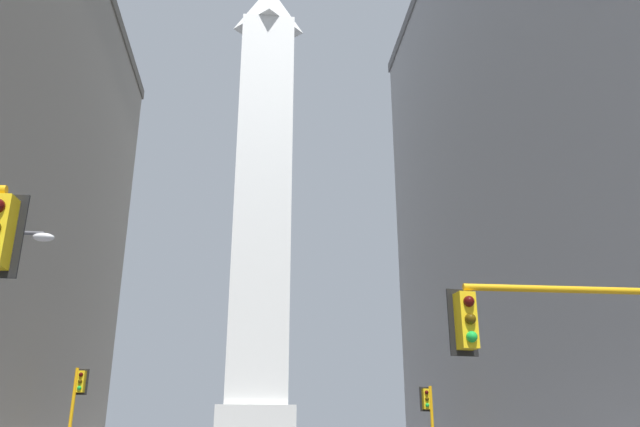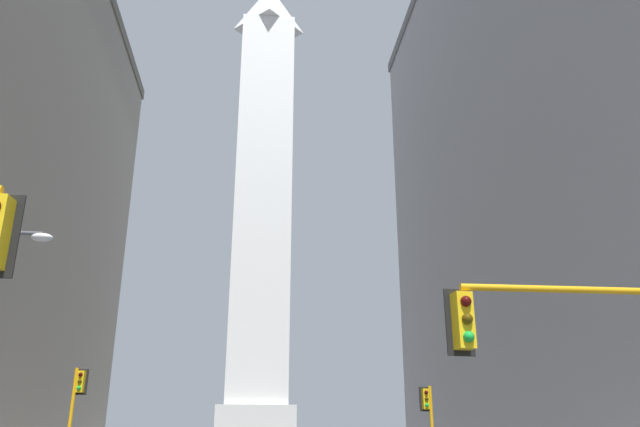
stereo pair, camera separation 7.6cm
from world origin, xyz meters
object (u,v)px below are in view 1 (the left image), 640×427
obelisk (263,200)px  traffic_light_mid_right (429,417)px  traffic_light_mid_left (75,405)px  traffic_light_near_right (627,343)px

obelisk → traffic_light_mid_right: obelisk is taller
obelisk → traffic_light_mid_right: (9.40, -40.93, -28.33)m
traffic_light_mid_right → obelisk: bearing=102.9°
traffic_light_mid_right → traffic_light_mid_left: (-18.88, -0.66, 0.47)m
obelisk → traffic_light_near_right: 70.66m
traffic_light_near_right → traffic_light_mid_left: (-16.45, 23.02, -0.10)m
obelisk → traffic_light_mid_right: bearing=-77.1°
traffic_light_mid_left → traffic_light_mid_right: bearing=2.0°
obelisk → traffic_light_near_right: obelisk is taller
obelisk → traffic_light_mid_left: 50.95m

